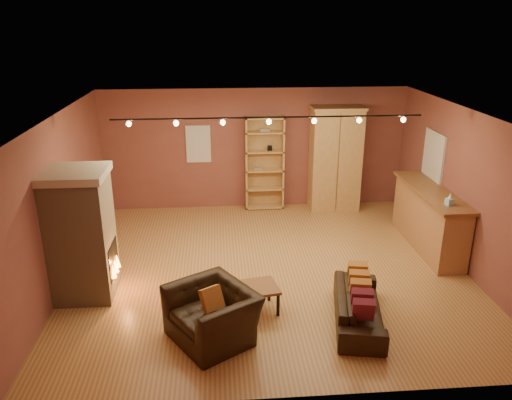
{
  "coord_description": "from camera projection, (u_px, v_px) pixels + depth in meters",
  "views": [
    {
      "loc": [
        -0.87,
        -8.0,
        4.29
      ],
      "look_at": [
        -0.22,
        0.2,
        1.26
      ],
      "focal_mm": 35.0,
      "sensor_mm": 36.0,
      "label": 1
    }
  ],
  "objects": [
    {
      "name": "armchair",
      "position": [
        212.0,
        306.0,
        6.93
      ],
      "size": [
        1.26,
        1.38,
        1.01
      ],
      "rotation": [
        0.0,
        0.0,
        -1.0
      ],
      "color": "black",
      "rests_on": "floor"
    },
    {
      "name": "armoire",
      "position": [
        335.0,
        159.0,
        11.5
      ],
      "size": [
        1.19,
        0.68,
        2.42
      ],
      "color": "tan",
      "rests_on": "floor"
    },
    {
      "name": "left_wall",
      "position": [
        60.0,
        202.0,
        8.28
      ],
      "size": [
        0.02,
        6.5,
        2.8
      ],
      "primitive_type": "cube",
      "color": "brown",
      "rests_on": "floor"
    },
    {
      "name": "right_window",
      "position": [
        434.0,
        156.0,
        10.03
      ],
      "size": [
        0.05,
        0.9,
        1.0
      ],
      "primitive_type": "cube",
      "color": "silver",
      "rests_on": "right_wall"
    },
    {
      "name": "back_window",
      "position": [
        198.0,
        144.0,
        11.42
      ],
      "size": [
        0.56,
        0.04,
        0.86
      ],
      "primitive_type": "cube",
      "color": "silver",
      "rests_on": "back_wall"
    },
    {
      "name": "back_wall",
      "position": [
        255.0,
        149.0,
        11.58
      ],
      "size": [
        7.0,
        0.02,
        2.8
      ],
      "primitive_type": "cube",
      "color": "brown",
      "rests_on": "floor"
    },
    {
      "name": "loveseat",
      "position": [
        359.0,
        301.0,
        7.36
      ],
      "size": [
        0.82,
        1.77,
        0.73
      ],
      "rotation": [
        0.0,
        0.0,
        1.38
      ],
      "color": "black",
      "rests_on": "floor"
    },
    {
      "name": "fireplace",
      "position": [
        82.0,
        234.0,
        7.87
      ],
      "size": [
        1.01,
        0.98,
        2.12
      ],
      "color": "tan",
      "rests_on": "floor"
    },
    {
      "name": "bar_counter",
      "position": [
        429.0,
        218.0,
        9.69
      ],
      "size": [
        0.66,
        2.5,
        1.2
      ],
      "color": "tan",
      "rests_on": "floor"
    },
    {
      "name": "floor",
      "position": [
        269.0,
        269.0,
        9.03
      ],
      "size": [
        7.0,
        7.0,
        0.0
      ],
      "primitive_type": "plane",
      "color": "olive",
      "rests_on": "ground"
    },
    {
      "name": "coffee_table",
      "position": [
        259.0,
        290.0,
        7.65
      ],
      "size": [
        0.65,
        0.65,
        0.42
      ],
      "rotation": [
        0.0,
        0.0,
        0.2
      ],
      "color": "brown",
      "rests_on": "floor"
    },
    {
      "name": "tissue_box",
      "position": [
        450.0,
        200.0,
        8.69
      ],
      "size": [
        0.15,
        0.15,
        0.22
      ],
      "rotation": [
        0.0,
        0.0,
        0.25
      ],
      "color": "#8BC5DE",
      "rests_on": "bar_counter"
    },
    {
      "name": "track_rail",
      "position": [
        269.0,
        120.0,
        8.29
      ],
      "size": [
        5.2,
        0.09,
        0.13
      ],
      "color": "black",
      "rests_on": "ceiling"
    },
    {
      "name": "right_wall",
      "position": [
        466.0,
        191.0,
        8.8
      ],
      "size": [
        0.02,
        6.5,
        2.8
      ],
      "primitive_type": "cube",
      "color": "brown",
      "rests_on": "floor"
    },
    {
      "name": "ceiling",
      "position": [
        270.0,
        115.0,
        8.06
      ],
      "size": [
        7.0,
        7.0,
        0.0
      ],
      "primitive_type": "plane",
      "rotation": [
        3.14,
        0.0,
        0.0
      ],
      "color": "#57371B",
      "rests_on": "back_wall"
    },
    {
      "name": "bookcase",
      "position": [
        264.0,
        162.0,
        11.59
      ],
      "size": [
        0.89,
        0.35,
        2.18
      ],
      "color": "tan",
      "rests_on": "floor"
    }
  ]
}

